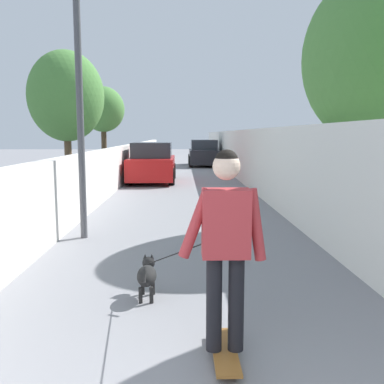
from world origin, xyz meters
TOP-DOWN VIEW (x-y plane):
  - ground_plane at (14.00, 0.00)m, footprint 80.00×80.00m
  - wall_left at (12.00, 2.38)m, footprint 48.00×0.30m
  - fence_right at (12.00, -2.38)m, footprint 48.00×0.30m
  - tree_left_near at (13.00, 3.74)m, footprint 2.40×2.40m
  - tree_left_mid at (19.00, 3.65)m, footprint 1.94×1.94m
  - tree_right_far at (7.50, -3.83)m, footprint 3.02×3.02m
  - lamp_post at (6.56, 1.83)m, footprint 0.36×0.36m
  - skateboard at (2.25, -0.29)m, footprint 0.80×0.20m
  - person_skateboarder at (2.25, -0.29)m, footprint 0.22×0.71m
  - dog at (3.63, 0.46)m, footprint 1.69×0.87m
  - car_near at (15.90, 1.23)m, footprint 3.89×1.80m
  - car_far at (24.58, -1.23)m, footprint 4.01×1.80m

SIDE VIEW (x-z plane):
  - ground_plane at x=14.00m, z-range 0.00..0.00m
  - skateboard at x=2.25m, z-range 0.03..0.11m
  - dog at x=3.63m, z-range -0.25..0.80m
  - wall_left at x=12.00m, z-range 0.00..1.41m
  - car_near at x=15.90m, z-range -0.06..1.48m
  - car_far at x=24.58m, z-range -0.06..1.48m
  - fence_right at x=12.00m, z-range 0.00..2.03m
  - person_skateboarder at x=2.25m, z-range 0.22..1.87m
  - tree_left_mid at x=19.00m, z-range 0.95..4.96m
  - tree_left_near at x=13.00m, z-range 0.80..5.29m
  - lamp_post at x=6.56m, z-range 0.83..5.50m
  - tree_right_far at x=7.50m, z-range 0.79..5.86m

